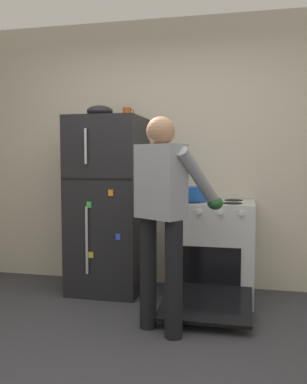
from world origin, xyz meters
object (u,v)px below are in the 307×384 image
stove_range (212,251)px  red_pot (195,194)px  mixing_bowl (100,111)px  coffee_mug (127,112)px  refrigerator (108,205)px  person_cook (164,205)px

stove_range → red_pot: red_pot is taller
mixing_bowl → coffee_mug: bearing=10.8°
stove_range → coffee_mug: 1.55m
coffee_mug → mixing_bowl: 0.27m
refrigerator → person_cook: 1.14m
refrigerator → red_pot: 0.87m
red_pot → mixing_bowl: bearing=177.0°
coffee_mug → mixing_bowl: mixing_bowl is taller
refrigerator → red_pot: refrigerator is taller
coffee_mug → mixing_bowl: bearing=-169.2°
red_pot → mixing_bowl: 1.22m
red_pot → coffee_mug: size_ratio=2.89×
coffee_mug → mixing_bowl: (-0.26, -0.05, 0.01)m
person_cook → mixing_bowl: size_ratio=6.30×
person_cook → red_pot: person_cook is taller
refrigerator → mixing_bowl: bearing=179.8°
red_pot → person_cook: bearing=-99.0°
mixing_bowl → person_cook: bearing=-47.2°
coffee_mug → stove_range: bearing=-4.6°
stove_range → person_cook: 1.04m
stove_range → coffee_mug: size_ratio=10.78×
refrigerator → mixing_bowl: size_ratio=6.68×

